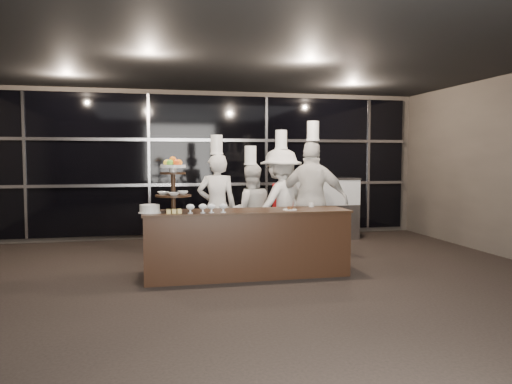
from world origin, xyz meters
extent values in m
plane|color=black|center=(0.00, 0.00, 0.00)|extent=(10.00, 10.00, 0.00)
plane|color=black|center=(0.00, 0.00, 3.00)|extent=(10.00, 10.00, 0.00)
plane|color=#473F38|center=(0.00, 5.00, 1.50)|extent=(9.00, 0.00, 9.00)
cube|color=black|center=(0.00, 4.94, 1.50)|extent=(8.60, 0.04, 2.80)
cube|color=#A5A5AA|center=(0.00, 4.89, 1.10)|extent=(8.60, 0.06, 0.06)
cube|color=#A5A5AA|center=(0.00, 4.89, 2.00)|extent=(8.60, 0.06, 0.06)
cube|color=#A5A5AA|center=(-3.50, 4.91, 1.50)|extent=(0.05, 0.05, 2.80)
cube|color=#A5A5AA|center=(-1.20, 4.91, 1.50)|extent=(0.05, 0.05, 2.80)
cube|color=#A5A5AA|center=(1.20, 4.91, 1.50)|extent=(0.05, 0.05, 2.80)
cube|color=#A5A5AA|center=(3.50, 4.91, 1.50)|extent=(0.05, 0.05, 2.80)
cube|color=black|center=(0.09, 1.50, 0.45)|extent=(2.80, 0.70, 0.90)
cube|color=black|center=(0.09, 1.50, 0.91)|extent=(2.84, 0.74, 0.03)
cylinder|color=black|center=(-0.91, 1.50, 0.94)|extent=(0.24, 0.24, 0.03)
cylinder|color=black|center=(-0.91, 1.50, 1.27)|extent=(0.06, 0.06, 0.70)
cylinder|color=black|center=(-0.91, 1.50, 1.14)|extent=(0.48, 0.48, 0.02)
cylinder|color=black|center=(-0.91, 1.50, 1.44)|extent=(0.34, 0.34, 0.02)
cylinder|color=white|center=(-0.91, 1.50, 1.48)|extent=(0.10, 0.10, 0.06)
cylinder|color=white|center=(-0.91, 1.50, 1.53)|extent=(0.34, 0.34, 0.04)
sphere|color=orange|center=(-0.83, 1.50, 1.58)|extent=(0.09, 0.09, 0.09)
sphere|color=#6EAE2C|center=(-0.87, 1.57, 1.58)|extent=(0.09, 0.09, 0.09)
sphere|color=#FF5B15|center=(-0.95, 1.57, 1.58)|extent=(0.09, 0.09, 0.09)
sphere|color=gold|center=(-0.99, 1.50, 1.58)|extent=(0.09, 0.09, 0.09)
sphere|color=#65B72F|center=(-0.95, 1.43, 1.58)|extent=(0.09, 0.09, 0.09)
sphere|color=#ED4E13|center=(-0.87, 1.43, 1.58)|extent=(0.09, 0.09, 0.09)
sphere|color=orange|center=(-0.91, 1.50, 1.62)|extent=(0.09, 0.09, 0.09)
imported|color=white|center=(-1.04, 1.56, 1.17)|extent=(0.16, 0.16, 0.04)
imported|color=white|center=(-0.78, 1.56, 1.18)|extent=(0.15, 0.15, 0.05)
imported|color=white|center=(-0.91, 1.38, 1.17)|extent=(0.16, 0.16, 0.04)
cylinder|color=silver|center=(-0.70, 1.28, 0.93)|extent=(0.07, 0.07, 0.01)
cylinder|color=silver|center=(-0.70, 1.28, 0.96)|extent=(0.02, 0.02, 0.05)
ellipsoid|color=silver|center=(-0.70, 1.28, 1.01)|extent=(0.11, 0.11, 0.08)
ellipsoid|color=#0CBF3E|center=(-0.70, 1.28, 1.01)|extent=(0.08, 0.08, 0.05)
cylinder|color=silver|center=(-0.54, 1.28, 0.93)|extent=(0.07, 0.07, 0.01)
cylinder|color=silver|center=(-0.54, 1.28, 0.96)|extent=(0.02, 0.02, 0.05)
ellipsoid|color=silver|center=(-0.54, 1.28, 1.01)|extent=(0.11, 0.11, 0.08)
ellipsoid|color=red|center=(-0.54, 1.28, 1.01)|extent=(0.08, 0.08, 0.05)
cylinder|color=silver|center=(-0.43, 1.28, 0.93)|extent=(0.07, 0.07, 0.01)
cylinder|color=silver|center=(-0.43, 1.28, 0.96)|extent=(0.02, 0.02, 0.05)
ellipsoid|color=silver|center=(-0.43, 1.28, 1.01)|extent=(0.11, 0.11, 0.08)
ellipsoid|color=beige|center=(-0.43, 1.28, 1.01)|extent=(0.08, 0.08, 0.05)
cylinder|color=silver|center=(-0.27, 1.28, 0.93)|extent=(0.07, 0.07, 0.01)
cylinder|color=silver|center=(-0.27, 1.28, 0.96)|extent=(0.02, 0.02, 0.05)
ellipsoid|color=silver|center=(-0.27, 1.28, 1.01)|extent=(0.11, 0.11, 0.08)
ellipsoid|color=#522010|center=(-0.27, 1.28, 1.01)|extent=(0.08, 0.08, 0.05)
cylinder|color=white|center=(-1.22, 1.45, 0.93)|extent=(0.30, 0.30, 0.01)
cylinder|color=white|center=(-1.22, 1.45, 0.98)|extent=(0.26, 0.26, 0.10)
cube|color=#F3D976|center=(-0.98, 1.30, 0.95)|extent=(0.05, 0.06, 0.05)
cube|color=#F3D976|center=(-0.91, 1.30, 0.95)|extent=(0.05, 0.06, 0.05)
cube|color=#F3D976|center=(-0.84, 1.30, 0.95)|extent=(0.05, 0.06, 0.05)
cube|color=#F3D976|center=(-0.98, 1.37, 0.95)|extent=(0.05, 0.06, 0.05)
cube|color=#F3D976|center=(-0.91, 1.37, 0.95)|extent=(0.05, 0.06, 0.05)
cube|color=#F3D976|center=(-0.84, 1.37, 0.95)|extent=(0.05, 0.06, 0.05)
cylinder|color=white|center=(0.69, 1.40, 0.93)|extent=(0.20, 0.20, 0.01)
cylinder|color=#4C2814|center=(0.69, 1.40, 0.95)|extent=(0.08, 0.08, 0.04)
cylinder|color=white|center=(1.12, 1.75, 0.96)|extent=(0.08, 0.08, 0.07)
cube|color=#A5A5AA|center=(2.21, 4.30, 0.35)|extent=(1.41, 0.60, 0.70)
cube|color=silver|center=(2.21, 4.30, 0.95)|extent=(1.41, 0.60, 0.50)
cube|color=#FFC67F|center=(2.21, 4.30, 0.95)|extent=(1.31, 0.50, 0.40)
cube|color=#A5A5AA|center=(2.21, 4.30, 1.22)|extent=(1.43, 0.62, 0.04)
imported|color=silver|center=(-0.16, 2.66, 0.85)|extent=(0.65, 0.46, 1.71)
cylinder|color=white|center=(-0.16, 2.66, 1.86)|extent=(0.19, 0.19, 0.30)
cylinder|color=white|center=(-0.16, 2.66, 1.71)|extent=(0.21, 0.21, 0.03)
imported|color=silver|center=(0.40, 2.72, 0.77)|extent=(0.77, 0.62, 1.54)
cylinder|color=white|center=(0.40, 2.72, 1.69)|extent=(0.19, 0.19, 0.30)
cylinder|color=white|center=(0.40, 2.72, 1.54)|extent=(0.21, 0.21, 0.03)
imported|color=silver|center=(0.89, 2.62, 0.90)|extent=(1.33, 1.17, 1.79)
cylinder|color=white|center=(0.89, 2.62, 1.94)|extent=(0.19, 0.19, 0.30)
cylinder|color=white|center=(0.89, 2.62, 1.80)|extent=(0.21, 0.21, 0.03)
cube|color=#B40D0E|center=(0.89, 2.50, 0.90)|extent=(0.34, 0.03, 0.67)
imported|color=silver|center=(1.32, 2.28, 0.96)|extent=(1.21, 0.93, 1.92)
cylinder|color=white|center=(1.32, 2.28, 2.07)|extent=(0.19, 0.19, 0.30)
cylinder|color=white|center=(1.32, 2.28, 1.92)|extent=(0.21, 0.21, 0.03)
camera|label=1|loc=(-1.26, -5.23, 1.65)|focal=35.00mm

